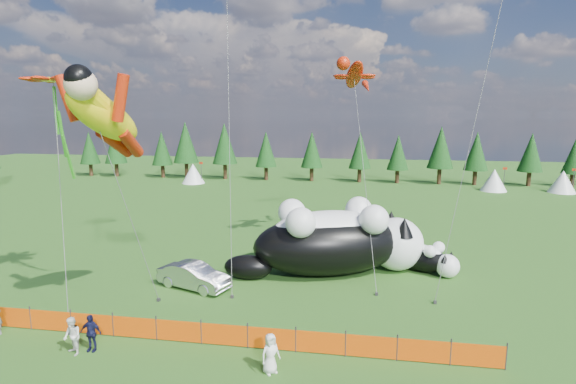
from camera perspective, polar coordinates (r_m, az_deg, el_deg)
The scene contains 13 objects.
ground at distance 22.52m, azimuth -5.70°, elevation -15.25°, with size 160.00×160.00×0.00m, color #0E3509.
safety_fence at distance 19.72m, azimuth -8.09°, elevation -17.50°, with size 22.06×0.06×1.10m.
tree_line at distance 65.15m, azimuth 4.59°, elevation 4.85°, with size 90.00×4.00×8.00m, color black, non-canonical shape.
festival_tents at distance 60.49m, azimuth 14.59°, elevation 1.72°, with size 50.00×3.20×2.80m, color white, non-canonical shape.
cat_large at distance 27.31m, azimuth 6.37°, elevation -6.02°, with size 11.90×7.15×4.44m.
cat_small at distance 29.08m, azimuth 16.73°, elevation -7.88°, with size 4.60×3.75×1.89m.
car at distance 25.82m, azimuth -11.87°, elevation -10.40°, with size 1.48×4.25×1.40m, color silver.
spectator_b at distance 20.70m, azimuth -25.73°, elevation -16.18°, with size 0.76×0.45×1.56m, color white.
spectator_c at distance 20.70m, azimuth -23.76°, elevation -16.05°, with size 0.91×0.46×1.55m, color #121433.
spectator_e at distance 17.70m, azimuth -2.25°, elevation -19.81°, with size 0.75×0.49×1.54m, color white.
superhero_kite at distance 20.81m, azimuth -22.32°, elevation 8.85°, with size 5.13×5.58×11.83m.
gecko_kite at distance 31.75m, azimuth 8.43°, elevation 14.46°, with size 3.77×11.65×14.80m.
flower_kite at distance 24.92m, azimuth -27.61°, elevation 12.14°, with size 3.83×5.02×11.78m.
Camera 1 is at (5.45, -19.69, 9.49)m, focal length 28.00 mm.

